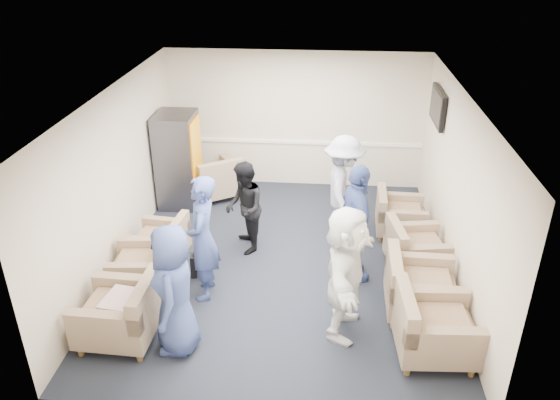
# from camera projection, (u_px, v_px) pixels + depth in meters

# --- Properties ---
(floor) EXTENTS (6.00, 6.00, 0.00)m
(floor) POSITION_uv_depth(u_px,v_px,m) (283.00, 263.00, 8.58)
(floor) COLOR black
(floor) RESTS_ON ground
(ceiling) EXTENTS (6.00, 6.00, 0.00)m
(ceiling) POSITION_uv_depth(u_px,v_px,m) (283.00, 95.00, 7.36)
(ceiling) COLOR silver
(ceiling) RESTS_ON back_wall
(back_wall) EXTENTS (5.00, 0.02, 2.70)m
(back_wall) POSITION_uv_depth(u_px,v_px,m) (295.00, 120.00, 10.64)
(back_wall) COLOR beige
(back_wall) RESTS_ON floor
(front_wall) EXTENTS (5.00, 0.02, 2.70)m
(front_wall) POSITION_uv_depth(u_px,v_px,m) (258.00, 315.00, 5.30)
(front_wall) COLOR beige
(front_wall) RESTS_ON floor
(left_wall) EXTENTS (0.02, 6.00, 2.70)m
(left_wall) POSITION_uv_depth(u_px,v_px,m) (117.00, 179.00, 8.16)
(left_wall) COLOR beige
(left_wall) RESTS_ON floor
(right_wall) EXTENTS (0.02, 6.00, 2.70)m
(right_wall) POSITION_uv_depth(u_px,v_px,m) (457.00, 191.00, 7.78)
(right_wall) COLOR beige
(right_wall) RESTS_ON floor
(chair_rail) EXTENTS (4.98, 0.04, 0.06)m
(chair_rail) POSITION_uv_depth(u_px,v_px,m) (295.00, 142.00, 10.83)
(chair_rail) COLOR white
(chair_rail) RESTS_ON back_wall
(tv) EXTENTS (0.10, 1.00, 0.58)m
(tv) POSITION_uv_depth(u_px,v_px,m) (438.00, 107.00, 9.07)
(tv) COLOR black
(tv) RESTS_ON right_wall
(armchair_left_near) EXTENTS (0.96, 0.96, 0.74)m
(armchair_left_near) POSITION_uv_depth(u_px,v_px,m) (123.00, 314.00, 6.85)
(armchair_left_near) COLOR #8E755C
(armchair_left_near) RESTS_ON floor
(armchair_left_mid) EXTENTS (0.92, 0.92, 0.67)m
(armchair_left_mid) POSITION_uv_depth(u_px,v_px,m) (147.00, 267.00, 7.86)
(armchair_left_mid) COLOR #8E755C
(armchair_left_mid) RESTS_ON floor
(armchair_left_far) EXTENTS (0.86, 0.86, 0.62)m
(armchair_left_far) POSITION_uv_depth(u_px,v_px,m) (162.00, 243.00, 8.51)
(armchair_left_far) COLOR #8E755C
(armchair_left_far) RESTS_ON floor
(armchair_right_near) EXTENTS (0.98, 0.98, 0.74)m
(armchair_right_near) POSITION_uv_depth(u_px,v_px,m) (430.00, 329.00, 6.60)
(armchair_right_near) COLOR #8E755C
(armchair_right_near) RESTS_ON floor
(armchair_right_midnear) EXTENTS (0.94, 0.94, 0.74)m
(armchair_right_midnear) POSITION_uv_depth(u_px,v_px,m) (416.00, 289.00, 7.33)
(armchair_right_midnear) COLOR #8E755C
(armchair_right_midnear) RESTS_ON floor
(armchair_right_midfar) EXTENTS (0.97, 0.97, 0.67)m
(armchair_right_midfar) POSITION_uv_depth(u_px,v_px,m) (413.00, 250.00, 8.27)
(armchair_right_midfar) COLOR #8E755C
(armchair_right_midfar) RESTS_ON floor
(armchair_right_far) EXTENTS (0.84, 0.84, 0.65)m
(armchair_right_far) POSITION_uv_depth(u_px,v_px,m) (397.00, 216.00, 9.28)
(armchair_right_far) COLOR #8E755C
(armchair_right_far) RESTS_ON floor
(armchair_corner) EXTENTS (1.25, 1.25, 0.72)m
(armchair_corner) POSITION_uv_depth(u_px,v_px,m) (216.00, 180.00, 10.50)
(armchair_corner) COLOR #8E755C
(armchair_corner) RESTS_ON floor
(vending_machine) EXTENTS (0.72, 0.83, 1.76)m
(vending_machine) POSITION_uv_depth(u_px,v_px,m) (179.00, 160.00, 10.06)
(vending_machine) COLOR #4D4D55
(vending_machine) RESTS_ON floor
(backpack) EXTENTS (0.28, 0.22, 0.43)m
(backpack) POSITION_uv_depth(u_px,v_px,m) (199.00, 263.00, 8.17)
(backpack) COLOR black
(backpack) RESTS_ON floor
(pillow) EXTENTS (0.44, 0.54, 0.14)m
(pillow) POSITION_uv_depth(u_px,v_px,m) (120.00, 302.00, 6.77)
(pillow) COLOR beige
(pillow) RESTS_ON armchair_left_near
(person_front_left) EXTENTS (0.62, 0.88, 1.70)m
(person_front_left) POSITION_uv_depth(u_px,v_px,m) (174.00, 290.00, 6.50)
(person_front_left) COLOR #3A4C8C
(person_front_left) RESTS_ON floor
(person_mid_left) EXTENTS (0.48, 0.69, 1.83)m
(person_mid_left) POSITION_uv_depth(u_px,v_px,m) (203.00, 238.00, 7.46)
(person_mid_left) COLOR #3A4C8C
(person_mid_left) RESTS_ON floor
(person_back_left) EXTENTS (0.75, 0.86, 1.51)m
(person_back_left) POSITION_uv_depth(u_px,v_px,m) (244.00, 208.00, 8.61)
(person_back_left) COLOR black
(person_back_left) RESTS_ON floor
(person_back_right) EXTENTS (0.71, 1.18, 1.80)m
(person_back_right) POSITION_uv_depth(u_px,v_px,m) (343.00, 189.00, 8.90)
(person_back_right) COLOR silver
(person_back_right) RESTS_ON floor
(person_mid_right) EXTENTS (0.71, 1.15, 1.82)m
(person_mid_right) POSITION_uv_depth(u_px,v_px,m) (356.00, 224.00, 7.82)
(person_mid_right) COLOR #3A4C8C
(person_mid_right) RESTS_ON floor
(person_front_right) EXTENTS (0.82, 1.73, 1.79)m
(person_front_right) POSITION_uv_depth(u_px,v_px,m) (346.00, 272.00, 6.76)
(person_front_right) COLOR white
(person_front_right) RESTS_ON floor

